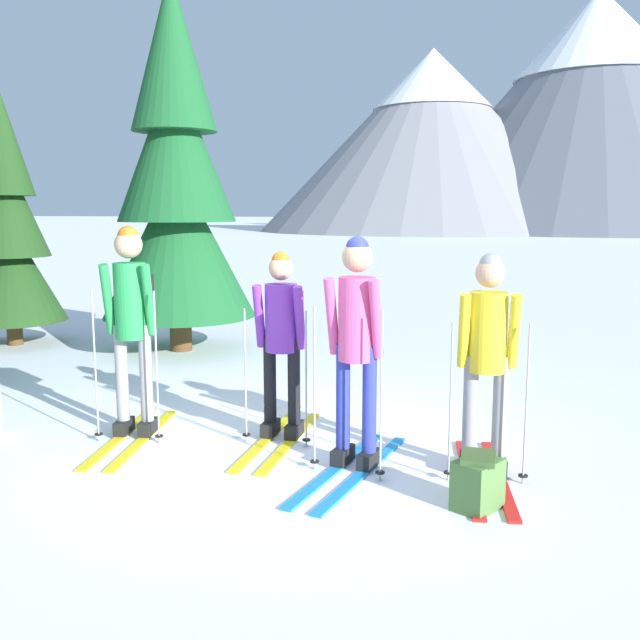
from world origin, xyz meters
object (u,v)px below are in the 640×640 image
object	(u,v)px
backpack_on_snow_front	(478,482)
pine_tree_far	(8,230)
skier_in_pink	(356,342)
pine_tree_mid	(176,183)
skier_in_purple	(282,335)
skier_in_yellow	(487,352)
skier_in_green	(132,317)

from	to	relation	value
backpack_on_snow_front	pine_tree_far	bearing A→B (deg)	150.31
skier_in_pink	pine_tree_mid	bearing A→B (deg)	132.46
skier_in_purple	backpack_on_snow_front	xyz separation A→B (m)	(1.75, -1.05, -0.73)
skier_in_purple	skier_in_pink	distance (m)	0.95
skier_in_purple	backpack_on_snow_front	bearing A→B (deg)	-30.97
skier_in_pink	skier_in_yellow	bearing A→B (deg)	10.00
skier_in_green	skier_in_purple	size ratio (longest dim) A/B	1.11
skier_in_pink	backpack_on_snow_front	bearing A→B (deg)	-28.17
pine_tree_mid	skier_in_purple	bearing A→B (deg)	-50.51
skier_in_pink	pine_tree_mid	size ratio (longest dim) A/B	0.35
skier_in_purple	pine_tree_mid	xyz separation A→B (m)	(-2.69, 3.27, 1.44)
skier_in_green	pine_tree_far	distance (m)	5.20
skier_in_purple	skier_in_pink	xyz separation A→B (m)	(0.79, -0.53, 0.08)
skier_in_purple	pine_tree_far	world-z (taller)	pine_tree_far
skier_in_green	pine_tree_mid	world-z (taller)	pine_tree_mid
skier_in_yellow	backpack_on_snow_front	distance (m)	1.02
skier_in_green	skier_in_yellow	bearing A→B (deg)	-1.06
skier_in_purple	pine_tree_mid	bearing A→B (deg)	129.49
pine_tree_mid	backpack_on_snow_front	bearing A→B (deg)	-44.17
skier_in_pink	pine_tree_far	distance (m)	7.02
skier_in_purple	skier_in_yellow	bearing A→B (deg)	-11.79
skier_in_pink	pine_tree_mid	world-z (taller)	pine_tree_mid
pine_tree_far	backpack_on_snow_front	xyz separation A→B (m)	(7.02, -4.00, -1.51)
pine_tree_mid	pine_tree_far	bearing A→B (deg)	-173.06
skier_in_green	backpack_on_snow_front	world-z (taller)	skier_in_green
pine_tree_mid	backpack_on_snow_front	distance (m)	6.57
skier_in_purple	pine_tree_far	bearing A→B (deg)	150.75
skier_in_green	pine_tree_mid	size ratio (longest dim) A/B	0.36
skier_in_pink	backpack_on_snow_front	xyz separation A→B (m)	(0.97, -0.52, -0.81)
backpack_on_snow_front	skier_in_pink	bearing A→B (deg)	151.83
skier_in_pink	backpack_on_snow_front	distance (m)	1.36
skier_in_green	pine_tree_far	xyz separation A→B (m)	(-4.00, 3.26, 0.63)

